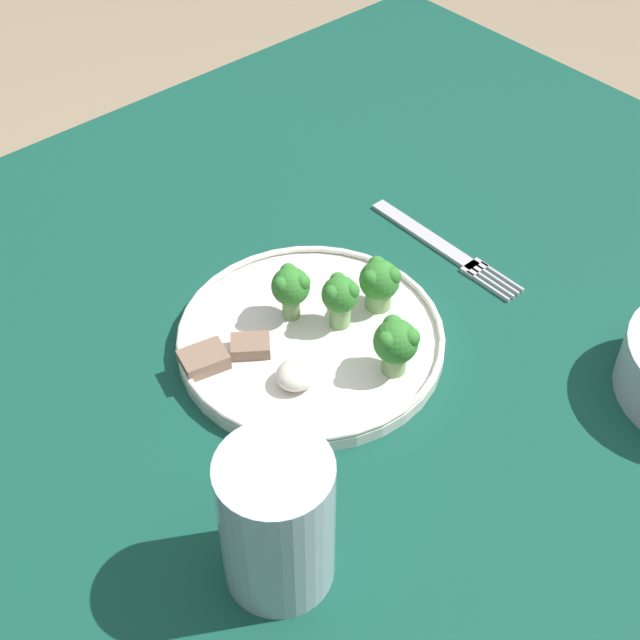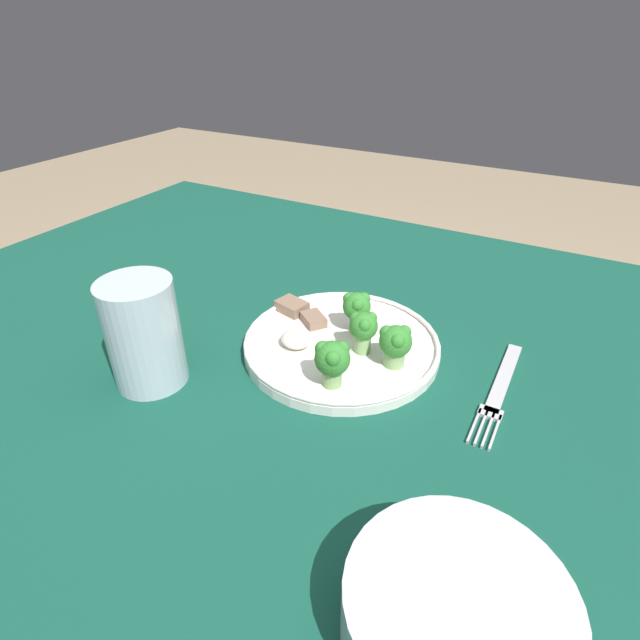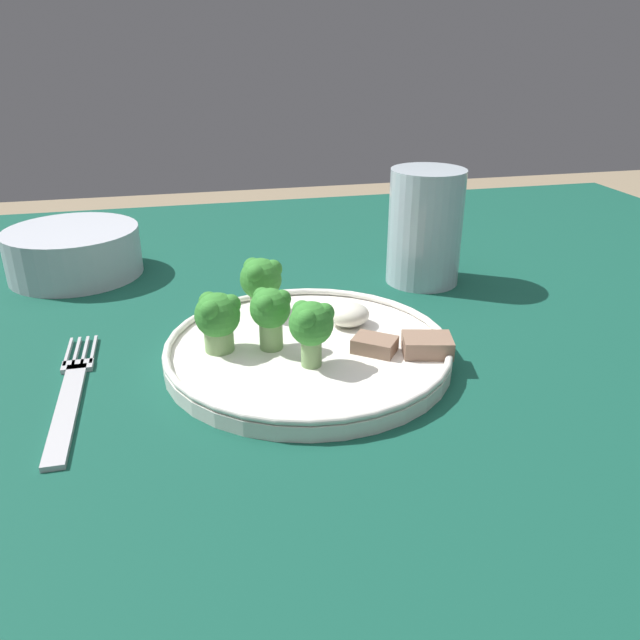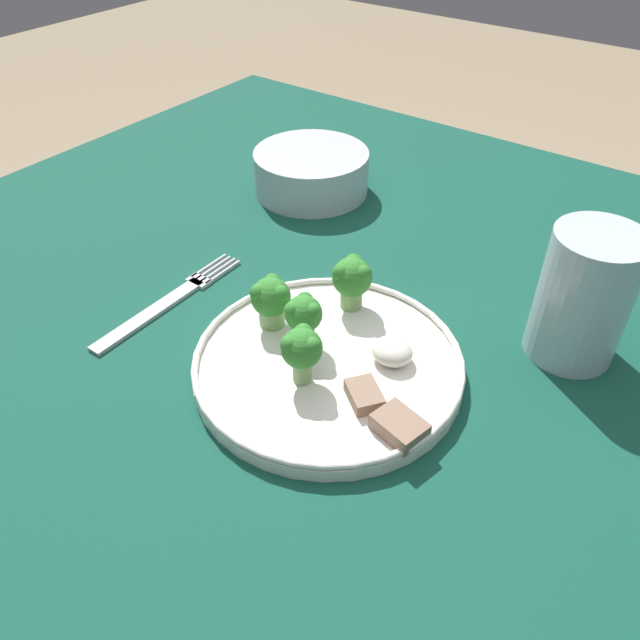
# 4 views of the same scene
# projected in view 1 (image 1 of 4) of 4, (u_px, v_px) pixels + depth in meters

# --- Properties ---
(table) EXTENTS (1.22, 1.00, 0.77)m
(table) POSITION_uv_depth(u_px,v_px,m) (313.00, 477.00, 0.81)
(table) COLOR #114738
(table) RESTS_ON ground_plane
(dinner_plate) EXTENTS (0.23, 0.23, 0.02)m
(dinner_plate) POSITION_uv_depth(u_px,v_px,m) (311.00, 338.00, 0.78)
(dinner_plate) COLOR white
(dinner_plate) RESTS_ON table
(fork) EXTENTS (0.02, 0.19, 0.00)m
(fork) POSITION_uv_depth(u_px,v_px,m) (442.00, 247.00, 0.88)
(fork) COLOR #B2B2B7
(fork) RESTS_ON table
(drinking_glass) EXTENTS (0.08, 0.08, 0.12)m
(drinking_glass) POSITION_uv_depth(u_px,v_px,m) (277.00, 527.00, 0.59)
(drinking_glass) COLOR #B2C1CC
(drinking_glass) RESTS_ON table
(broccoli_floret_near_rim_left) EXTENTS (0.04, 0.04, 0.05)m
(broccoli_floret_near_rim_left) POSITION_uv_depth(u_px,v_px,m) (396.00, 343.00, 0.72)
(broccoli_floret_near_rim_left) COLOR #7FA866
(broccoli_floret_near_rim_left) RESTS_ON dinner_plate
(broccoli_floret_center_left) EXTENTS (0.04, 0.04, 0.05)m
(broccoli_floret_center_left) POSITION_uv_depth(u_px,v_px,m) (379.00, 281.00, 0.78)
(broccoli_floret_center_left) COLOR #7FA866
(broccoli_floret_center_left) RESTS_ON dinner_plate
(broccoli_floret_back_left) EXTENTS (0.03, 0.03, 0.05)m
(broccoli_floret_back_left) POSITION_uv_depth(u_px,v_px,m) (291.00, 287.00, 0.77)
(broccoli_floret_back_left) COLOR #7FA866
(broccoli_floret_back_left) RESTS_ON dinner_plate
(broccoli_floret_front_left) EXTENTS (0.03, 0.03, 0.05)m
(broccoli_floret_front_left) POSITION_uv_depth(u_px,v_px,m) (340.00, 296.00, 0.76)
(broccoli_floret_front_left) COLOR #7FA866
(broccoli_floret_front_left) RESTS_ON dinner_plate
(meat_slice_front_slice) EXTENTS (0.04, 0.04, 0.01)m
(meat_slice_front_slice) POSITION_uv_depth(u_px,v_px,m) (250.00, 346.00, 0.76)
(meat_slice_front_slice) COLOR #846651
(meat_slice_front_slice) RESTS_ON dinner_plate
(meat_slice_middle_slice) EXTENTS (0.04, 0.04, 0.01)m
(meat_slice_middle_slice) POSITION_uv_depth(u_px,v_px,m) (204.00, 359.00, 0.75)
(meat_slice_middle_slice) COLOR #846651
(meat_slice_middle_slice) RESTS_ON dinner_plate
(sauce_dollop) EXTENTS (0.04, 0.03, 0.02)m
(sauce_dollop) POSITION_uv_depth(u_px,v_px,m) (301.00, 371.00, 0.73)
(sauce_dollop) COLOR silver
(sauce_dollop) RESTS_ON dinner_plate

